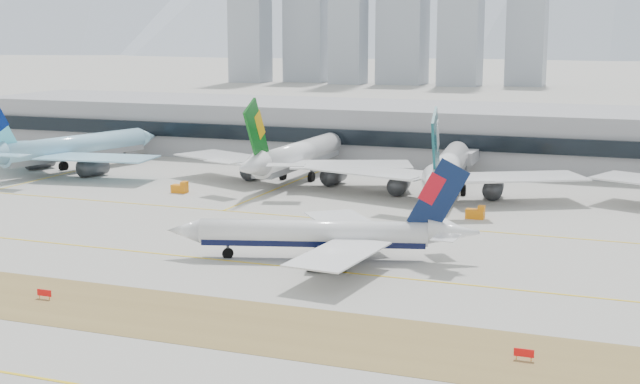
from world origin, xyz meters
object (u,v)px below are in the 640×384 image
at_px(widebody_korean, 69,149).
at_px(widebody_cathay, 446,169).
at_px(widebody_eva, 295,157).
at_px(terminal, 436,133).
at_px(taxiing_airliner, 325,235).

distance_m(widebody_korean, widebody_cathay, 97.23).
xyz_separation_m(widebody_eva, widebody_cathay, (37.97, -5.61, -0.05)).
bearing_deg(terminal, widebody_korean, -146.63).
height_order(widebody_eva, terminal, widebody_eva).
xyz_separation_m(taxiing_airliner, widebody_eva, (-32.55, 66.91, 1.79)).
bearing_deg(widebody_cathay, widebody_eva, 75.01).
distance_m(taxiing_airliner, widebody_eva, 74.43).
relative_size(taxiing_airliner, widebody_eva, 0.79).
bearing_deg(widebody_korean, widebody_eva, -68.56).
height_order(widebody_korean, widebody_cathay, widebody_korean).
bearing_deg(widebody_cathay, taxiing_airliner, 168.37).
relative_size(widebody_korean, widebody_cathay, 0.98).
xyz_separation_m(taxiing_airliner, widebody_cathay, (5.41, 61.30, 1.74)).
distance_m(widebody_cathay, terminal, 54.49).
relative_size(widebody_cathay, terminal, 0.21).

